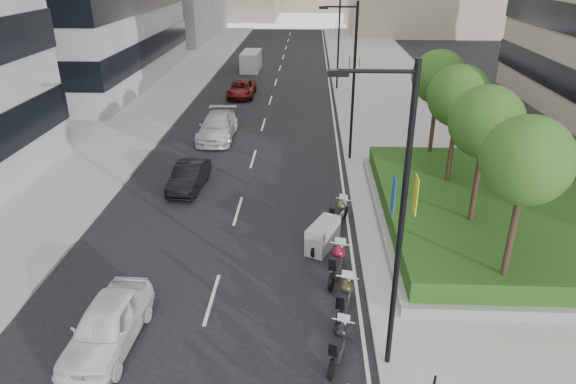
# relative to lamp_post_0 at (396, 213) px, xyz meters

# --- Properties ---
(sidewalk_right) EXTENTS (10.00, 100.00, 0.15)m
(sidewalk_right) POSITION_rel_lamp_post_0_xyz_m (4.86, 29.00, -4.99)
(sidewalk_right) COLOR #9E9B93
(sidewalk_right) RESTS_ON ground
(sidewalk_left) EXTENTS (8.00, 100.00, 0.15)m
(sidewalk_left) POSITION_rel_lamp_post_0_xyz_m (-16.14, 29.00, -4.99)
(sidewalk_left) COLOR #9E9B93
(sidewalk_left) RESTS_ON ground
(lane_edge) EXTENTS (0.12, 100.00, 0.01)m
(lane_edge) POSITION_rel_lamp_post_0_xyz_m (-0.44, 29.00, -5.06)
(lane_edge) COLOR silver
(lane_edge) RESTS_ON ground
(lane_centre) EXTENTS (0.12, 100.00, 0.01)m
(lane_centre) POSITION_rel_lamp_post_0_xyz_m (-5.64, 29.00, -5.06)
(lane_centre) COLOR silver
(lane_centre) RESTS_ON ground
(planter) EXTENTS (10.00, 14.00, 0.40)m
(planter) POSITION_rel_lamp_post_0_xyz_m (5.86, 9.00, -4.72)
(planter) COLOR gray
(planter) RESTS_ON sidewalk_right
(hedge) EXTENTS (9.40, 13.40, 0.80)m
(hedge) POSITION_rel_lamp_post_0_xyz_m (5.86, 9.00, -4.12)
(hedge) COLOR #153F12
(hedge) RESTS_ON planter
(tree_0) EXTENTS (2.80, 2.80, 6.30)m
(tree_0) POSITION_rel_lamp_post_0_xyz_m (4.36, 3.00, 0.36)
(tree_0) COLOR #332319
(tree_0) RESTS_ON planter
(tree_1) EXTENTS (2.80, 2.80, 6.30)m
(tree_1) POSITION_rel_lamp_post_0_xyz_m (4.36, 7.00, 0.36)
(tree_1) COLOR #332319
(tree_1) RESTS_ON planter
(tree_2) EXTENTS (2.80, 2.80, 6.30)m
(tree_2) POSITION_rel_lamp_post_0_xyz_m (4.36, 11.00, 0.36)
(tree_2) COLOR #332319
(tree_2) RESTS_ON planter
(tree_3) EXTENTS (2.80, 2.80, 6.30)m
(tree_3) POSITION_rel_lamp_post_0_xyz_m (4.36, 15.00, 0.36)
(tree_3) COLOR #332319
(tree_3) RESTS_ON planter
(lamp_post_0) EXTENTS (2.34, 0.45, 9.00)m
(lamp_post_0) POSITION_rel_lamp_post_0_xyz_m (0.00, 0.00, 0.00)
(lamp_post_0) COLOR black
(lamp_post_0) RESTS_ON ground
(lamp_post_1) EXTENTS (2.34, 0.45, 9.00)m
(lamp_post_1) POSITION_rel_lamp_post_0_xyz_m (0.00, 17.00, 0.00)
(lamp_post_1) COLOR black
(lamp_post_1) RESTS_ON ground
(lamp_post_2) EXTENTS (2.34, 0.45, 9.00)m
(lamp_post_2) POSITION_rel_lamp_post_0_xyz_m (0.00, 35.00, 0.00)
(lamp_post_2) COLOR black
(lamp_post_2) RESTS_ON ground
(motorcycle_2) EXTENTS (0.86, 2.08, 1.06)m
(motorcycle_2) POSITION_rel_lamp_post_0_xyz_m (-1.29, 0.21, -4.50)
(motorcycle_2) COLOR black
(motorcycle_2) RESTS_ON ground
(motorcycle_3) EXTENTS (0.84, 2.28, 1.15)m
(motorcycle_3) POSITION_rel_lamp_post_0_xyz_m (-1.01, 2.37, -4.45)
(motorcycle_3) COLOR black
(motorcycle_3) RESTS_ON ground
(motorcycle_4) EXTENTS (0.89, 2.29, 1.16)m
(motorcycle_4) POSITION_rel_lamp_post_0_xyz_m (-1.16, 4.61, -4.44)
(motorcycle_4) COLOR black
(motorcycle_4) RESTS_ON ground
(motorcycle_5) EXTENTS (1.52, 2.08, 1.17)m
(motorcycle_5) POSITION_rel_lamp_post_0_xyz_m (-1.64, 6.69, -4.48)
(motorcycle_5) COLOR black
(motorcycle_5) RESTS_ON ground
(motorcycle_6) EXTENTS (1.09, 2.04, 1.09)m
(motorcycle_6) POSITION_rel_lamp_post_0_xyz_m (-0.90, 8.79, -4.48)
(motorcycle_6) COLOR black
(motorcycle_6) RESTS_ON ground
(car_a) EXTENTS (1.98, 4.48, 1.50)m
(car_a) POSITION_rel_lamp_post_0_xyz_m (-8.41, 0.53, -4.31)
(car_a) COLOR white
(car_a) RESTS_ON ground
(car_b) EXTENTS (1.66, 4.11, 1.33)m
(car_b) POSITION_rel_lamp_post_0_xyz_m (-8.53, 12.55, -4.40)
(car_b) COLOR black
(car_b) RESTS_ON ground
(car_c) EXTENTS (2.30, 5.57, 1.61)m
(car_c) POSITION_rel_lamp_post_0_xyz_m (-8.41, 20.80, -4.26)
(car_c) COLOR silver
(car_c) RESTS_ON ground
(car_d) EXTENTS (2.21, 4.80, 1.33)m
(car_d) POSITION_rel_lamp_post_0_xyz_m (-8.25, 32.17, -4.40)
(car_d) COLOR #590D0A
(car_d) RESTS_ON ground
(delivery_van) EXTENTS (1.91, 4.79, 1.99)m
(delivery_van) POSITION_rel_lamp_post_0_xyz_m (-8.67, 43.42, -4.13)
(delivery_van) COLOR silver
(delivery_van) RESTS_ON ground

